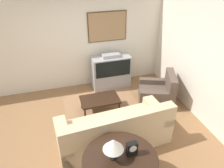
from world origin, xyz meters
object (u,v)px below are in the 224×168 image
at_px(tv, 111,72).
at_px(console_table, 120,162).
at_px(mantel_clock, 132,149).
at_px(table_lamp, 113,145).
at_px(couch, 114,131).
at_px(armchair, 158,94).
at_px(coffee_table, 100,100).

height_order(tv, console_table, tv).
bearing_deg(mantel_clock, table_lamp, 179.78).
distance_m(tv, mantel_clock, 3.29).
xyz_separation_m(couch, armchair, (1.52, 1.08, -0.05)).
height_order(tv, armchair, tv).
height_order(armchair, mantel_clock, mantel_clock).
height_order(tv, coffee_table, tv).
bearing_deg(mantel_clock, coffee_table, 89.68).
relative_size(tv, armchair, 1.00).
relative_size(tv, couch, 0.47).
bearing_deg(coffee_table, console_table, -95.42).
height_order(coffee_table, mantel_clock, mantel_clock).
distance_m(tv, armchair, 1.49).
bearing_deg(table_lamp, couch, 71.70).
xyz_separation_m(couch, mantel_clock, (-0.03, -1.00, 0.56)).
bearing_deg(tv, coffee_table, -119.27).
relative_size(console_table, table_lamp, 2.98).
xyz_separation_m(tv, console_table, (-0.81, -3.24, 0.21)).
distance_m(coffee_table, table_lamp, 2.27).
bearing_deg(couch, tv, -108.61).
distance_m(couch, armchair, 1.87).
relative_size(couch, table_lamp, 5.92).
relative_size(tv, table_lamp, 2.79).
distance_m(couch, console_table, 1.13).
height_order(console_table, mantel_clock, mantel_clock).
relative_size(tv, coffee_table, 1.16).
height_order(couch, mantel_clock, mantel_clock).
bearing_deg(armchair, console_table, -18.58).
bearing_deg(coffee_table, tv, 60.73).
bearing_deg(mantel_clock, couch, 88.05).
relative_size(tv, mantel_clock, 4.70).
distance_m(table_lamp, mantel_clock, 0.34).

